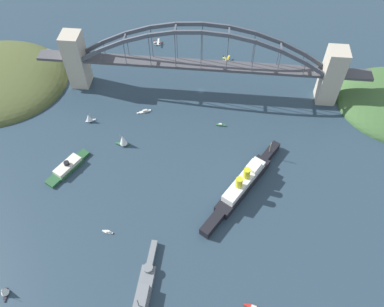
% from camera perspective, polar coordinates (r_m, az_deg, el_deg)
% --- Properties ---
extents(ground_plane, '(1400.00, 1400.00, 0.00)m').
position_cam_1_polar(ground_plane, '(353.64, 1.28, 9.15)').
color(ground_plane, '#283D4C').
extents(harbor_arch_bridge, '(279.56, 17.49, 65.17)m').
position_cam_1_polar(harbor_arch_bridge, '(335.73, 1.36, 12.69)').
color(harbor_arch_bridge, '#BCB29E').
rests_on(harbor_arch_bridge, ground).
extents(ocean_liner, '(56.12, 85.93, 20.10)m').
position_cam_1_polar(ocean_liner, '(281.64, 7.45, -4.45)').
color(ocean_liner, black).
rests_on(ocean_liner, ground).
extents(harbor_ferry_steamer, '(25.59, 37.82, 7.88)m').
position_cam_1_polar(harbor_ferry_steamer, '(306.78, -17.66, -1.89)').
color(harbor_ferry_steamer, '#23512D').
rests_on(harbor_ferry_steamer, ground).
extents(seaplane_taxiing_near_bridge, '(7.60, 10.72, 4.68)m').
position_cam_1_polar(seaplane_taxiing_near_bridge, '(407.84, -5.03, 15.78)').
color(seaplane_taxiing_near_bridge, '#B7B7B2').
rests_on(seaplane_taxiing_near_bridge, ground).
extents(seaplane_second_in_formation, '(7.74, 9.57, 4.88)m').
position_cam_1_polar(seaplane_second_in_formation, '(386.36, 5.07, 13.53)').
color(seaplane_second_in_formation, '#B7B7B2').
rests_on(seaplane_second_in_formation, ground).
extents(small_boat_1, '(10.67, 6.19, 11.95)m').
position_cam_1_polar(small_boat_1, '(309.72, -10.03, 1.94)').
color(small_boat_1, '#2D6B3D').
rests_on(small_boat_1, ground).
extents(small_boat_2, '(8.36, 6.46, 8.88)m').
position_cam_1_polar(small_boat_2, '(334.41, -14.81, 5.07)').
color(small_boat_2, silver).
rests_on(small_boat_2, ground).
extents(small_boat_3, '(8.34, 2.25, 2.00)m').
position_cam_1_polar(small_boat_3, '(323.36, 4.22, 4.18)').
color(small_boat_3, '#2D6B3D').
rests_on(small_boat_3, ground).
extents(small_boat_4, '(11.78, 6.36, 2.22)m').
position_cam_1_polar(small_boat_4, '(335.82, -6.95, 6.12)').
color(small_boat_4, silver).
rests_on(small_boat_4, ground).
extents(small_boat_5, '(5.91, 8.60, 9.18)m').
position_cam_1_polar(small_boat_5, '(270.09, -25.79, -17.57)').
color(small_boat_5, black).
rests_on(small_boat_5, ground).
extents(small_boat_6, '(10.44, 3.81, 2.10)m').
position_cam_1_polar(small_boat_6, '(249.00, 8.83, -21.26)').
color(small_boat_6, '#B2231E').
rests_on(small_boat_6, ground).
extents(small_boat_7, '(7.60, 2.58, 2.20)m').
position_cam_1_polar(small_boat_7, '(271.20, -12.15, -11.10)').
color(small_boat_7, silver).
rests_on(small_boat_7, ground).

